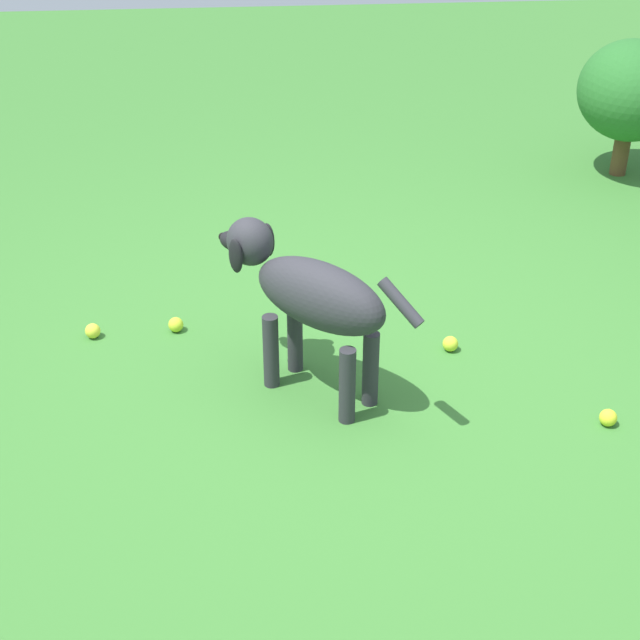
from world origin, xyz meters
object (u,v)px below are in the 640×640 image
(tennis_ball_1, at_px, (93,331))
(tennis_ball_4, at_px, (332,309))
(tennis_ball_0, at_px, (608,418))
(dog, at_px, (308,293))
(tennis_ball_3, at_px, (176,325))
(tennis_ball_2, at_px, (450,344))

(tennis_ball_1, height_order, tennis_ball_4, same)
(tennis_ball_4, bearing_deg, tennis_ball_0, -134.09)
(dog, relative_size, tennis_ball_1, 11.01)
(dog, distance_m, tennis_ball_4, 0.71)
(tennis_ball_3, bearing_deg, tennis_ball_1, 93.19)
(tennis_ball_0, distance_m, tennis_ball_1, 2.16)
(tennis_ball_0, height_order, tennis_ball_2, same)
(tennis_ball_3, relative_size, tennis_ball_4, 1.00)
(dog, height_order, tennis_ball_1, dog)
(tennis_ball_2, bearing_deg, tennis_ball_1, 80.70)
(tennis_ball_3, distance_m, tennis_ball_4, 0.70)
(tennis_ball_0, distance_m, tennis_ball_4, 1.32)
(dog, relative_size, tennis_ball_4, 11.01)
(dog, bearing_deg, tennis_ball_1, 16.82)
(tennis_ball_0, relative_size, tennis_ball_3, 1.00)
(tennis_ball_1, xyz_separation_m, tennis_ball_4, (0.10, -1.05, 0.00))
(tennis_ball_0, bearing_deg, tennis_ball_4, 45.91)
(tennis_ball_0, bearing_deg, tennis_ball_2, 39.87)
(tennis_ball_2, bearing_deg, tennis_ball_4, 53.63)
(tennis_ball_1, relative_size, tennis_ball_4, 1.00)
(dog, xyz_separation_m, tennis_ball_0, (-0.35, -1.10, -0.40))
(dog, distance_m, tennis_ball_0, 1.22)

